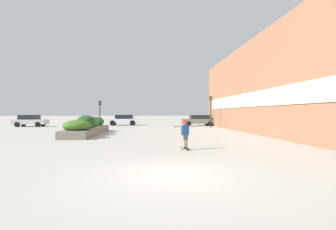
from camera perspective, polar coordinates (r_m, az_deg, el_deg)
ground_plane at (r=7.55m, az=0.67°, el=-12.96°), size 300.00×300.00×0.00m
building_wall_right at (r=22.52m, az=19.02°, el=6.03°), size 0.67×32.47×7.91m
planter_box at (r=22.28m, az=-17.13°, el=-2.51°), size 1.97×9.58×1.56m
skateboard at (r=12.55m, az=3.75°, el=-7.23°), size 0.40×0.82×0.10m
skateboarder at (r=12.47m, az=3.75°, el=-3.46°), size 1.22×0.40×1.33m
car_leftmost at (r=41.89m, az=20.95°, el=-0.92°), size 4.01×1.88×1.44m
car_center_left at (r=37.35m, az=-9.66°, el=-1.00°), size 4.38×2.02×1.48m
car_center_right at (r=37.62m, az=-27.80°, el=-1.07°), size 4.01×1.88×1.49m
car_rightmost at (r=35.58m, az=6.64°, el=-1.11°), size 4.55×2.02×1.46m
traffic_light_left at (r=30.51m, az=-14.63°, el=1.18°), size 0.28×0.30×3.10m
traffic_light_right at (r=31.23m, az=9.28°, el=1.85°), size 0.28×0.30×3.70m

